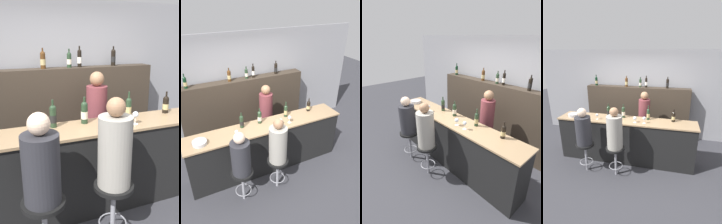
{
  "view_description": "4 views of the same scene",
  "coord_description": "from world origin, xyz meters",
  "views": [
    {
      "loc": [
        -1.05,
        -2.23,
        2.03
      ],
      "look_at": [
        -0.06,
        0.31,
        1.21
      ],
      "focal_mm": 40.0,
      "sensor_mm": 36.0,
      "label": 1
    },
    {
      "loc": [
        -1.51,
        -3.04,
        3.37
      ],
      "look_at": [
        0.06,
        0.21,
        1.36
      ],
      "focal_mm": 35.0,
      "sensor_mm": 36.0,
      "label": 2
    },
    {
      "loc": [
        2.34,
        -1.86,
        2.58
      ],
      "look_at": [
        -0.04,
        0.27,
        1.19
      ],
      "focal_mm": 28.0,
      "sensor_mm": 36.0,
      "label": 3
    },
    {
      "loc": [
        1.01,
        -3.35,
        2.53
      ],
      "look_at": [
        0.15,
        0.32,
        1.23
      ],
      "focal_mm": 28.0,
      "sensor_mm": 36.0,
      "label": 4
    }
  ],
  "objects": [
    {
      "name": "ground_plane",
      "position": [
        0.0,
        0.0,
        0.0
      ],
      "size": [
        16.0,
        16.0,
        0.0
      ],
      "primitive_type": "plane",
      "color": "#333338"
    },
    {
      "name": "wall_back",
      "position": [
        0.0,
        1.77,
        1.3
      ],
      "size": [
        6.4,
        0.05,
        2.6
      ],
      "color": "gray",
      "rests_on": "ground_plane"
    },
    {
      "name": "bar_counter",
      "position": [
        0.0,
        0.25,
        0.53
      ],
      "size": [
        3.22,
        0.55,
        1.05
      ],
      "color": "black",
      "rests_on": "ground_plane"
    },
    {
      "name": "back_bar_cabinet",
      "position": [
        0.0,
        1.55,
        0.79
      ],
      "size": [
        3.02,
        0.28,
        1.58
      ],
      "color": "#382D23",
      "rests_on": "ground_plane"
    },
    {
      "name": "wine_bottle_counter_0",
      "position": [
        -0.46,
        0.39,
        1.18
      ],
      "size": [
        0.08,
        0.08,
        0.32
      ],
      "color": "#233823",
      "rests_on": "bar_counter"
    },
    {
      "name": "wine_bottle_counter_1",
      "position": [
        -0.09,
        0.39,
        1.19
      ],
      "size": [
        0.08,
        0.08,
        0.32
      ],
      "color": "#233823",
      "rests_on": "bar_counter"
    },
    {
      "name": "wine_bottle_counter_2",
      "position": [
        0.5,
        0.39,
        1.18
      ],
      "size": [
        0.07,
        0.07,
        0.33
      ],
      "color": "#233823",
      "rests_on": "bar_counter"
    },
    {
      "name": "wine_bottle_counter_3",
      "position": [
        1.07,
        0.39,
        1.17
      ],
      "size": [
        0.08,
        0.08,
        0.29
      ],
      "color": "black",
      "rests_on": "bar_counter"
    },
    {
      "name": "wine_bottle_backbar_0",
      "position": [
        -1.26,
        1.55,
        1.7
      ],
      "size": [
        0.08,
        0.08,
        0.31
      ],
      "color": "black",
      "rests_on": "back_bar_cabinet"
    },
    {
      "name": "wine_bottle_backbar_1",
      "position": [
        -0.32,
        1.55,
        1.71
      ],
      "size": [
        0.08,
        0.08,
        0.31
      ],
      "color": "#4C2D14",
      "rests_on": "back_bar_cabinet"
    },
    {
      "name": "wine_bottle_backbar_2",
      "position": [
        0.09,
        1.55,
        1.69
      ],
      "size": [
        0.07,
        0.07,
        0.29
      ],
      "color": "#233823",
      "rests_on": "back_bar_cabinet"
    },
    {
      "name": "wine_bottle_backbar_3",
      "position": [
        0.26,
        1.55,
        1.71
      ],
      "size": [
        0.07,
        0.07,
        0.33
      ],
      "color": "black",
      "rests_on": "back_bar_cabinet"
    },
    {
      "name": "wine_bottle_backbar_4",
      "position": [
        0.86,
        1.55,
        1.71
      ],
      "size": [
        0.08,
        0.08,
        0.32
      ],
      "color": "black",
      "rests_on": "back_bar_cabinet"
    },
    {
      "name": "wine_glass_0",
      "position": [
        -0.65,
        0.14,
        1.15
      ],
      "size": [
        0.07,
        0.07,
        0.14
      ],
      "color": "silver",
      "rests_on": "bar_counter"
    },
    {
      "name": "wine_glass_1",
      "position": [
        0.25,
        0.14,
        1.15
      ],
      "size": [
        0.08,
        0.08,
        0.14
      ],
      "color": "silver",
      "rests_on": "bar_counter"
    },
    {
      "name": "wine_glass_2",
      "position": [
        0.45,
        0.14,
        1.16
      ],
      "size": [
        0.07,
        0.07,
        0.15
      ],
      "color": "silver",
      "rests_on": "bar_counter"
    },
    {
      "name": "metal_bowl",
      "position": [
        -1.3,
        0.2,
        1.09
      ],
      "size": [
        0.25,
        0.25,
        0.06
      ],
      "color": "#B7B7BC",
      "rests_on": "bar_counter"
    },
    {
      "name": "bar_stool_left",
      "position": [
        -0.75,
        -0.35,
        0.52
      ],
      "size": [
        0.39,
        0.39,
        0.66
      ],
      "color": "gray",
      "rests_on": "ground_plane"
    },
    {
      "name": "guest_seated_left",
      "position": [
        -0.75,
        -0.35,
        1.01
      ],
      "size": [
        0.32,
        0.32,
        0.8
      ],
      "color": "#28282D",
      "rests_on": "bar_stool_left"
    },
    {
      "name": "bar_stool_right",
      "position": [
        -0.06,
        -0.35,
        0.52
      ],
      "size": [
        0.39,
        0.39,
        0.66
      ],
      "color": "gray",
      "rests_on": "ground_plane"
    },
    {
      "name": "guest_seated_right",
      "position": [
        -0.06,
        -0.35,
        1.04
      ],
      "size": [
        0.32,
        0.32,
        0.86
      ],
      "color": "gray",
      "rests_on": "bar_stool_right"
    },
    {
      "name": "bartender",
      "position": [
        0.32,
        0.97,
        0.74
      ],
      "size": [
        0.3,
        0.3,
        1.57
      ],
      "color": "brown",
      "rests_on": "ground_plane"
    }
  ]
}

